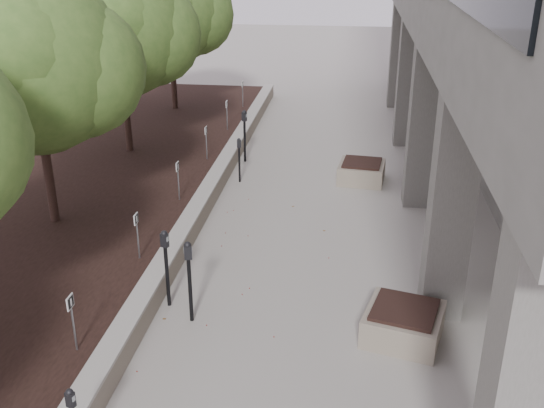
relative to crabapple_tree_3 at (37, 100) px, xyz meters
The scene contains 18 objects.
retaining_wall 4.25m from the crabapple_tree_3, 18.58° to the left, with size 0.39×26.00×0.50m, color gray, non-canonical shape.
planting_bed 3.16m from the crabapple_tree_3, 124.99° to the left, with size 7.00×26.00×0.40m, color black.
crabapple_tree_3 is the anchor object (origin of this frame).
crabapple_tree_4 5.00m from the crabapple_tree_3, 90.00° to the left, with size 4.60×4.00×5.44m, color #3E6125, non-canonical shape.
crabapple_tree_5 10.00m from the crabapple_tree_3, 90.00° to the left, with size 4.60×4.00×5.44m, color #3E6125, non-canonical shape.
parking_sign_3 5.59m from the crabapple_tree_3, 61.43° to the right, with size 0.04×0.22×0.96m, color black, non-canonical shape.
parking_sign_4 3.64m from the crabapple_tree_3, 31.48° to the right, with size 0.04×0.22×0.96m, color black, non-canonical shape.
parking_sign_5 3.64m from the crabapple_tree_3, 31.48° to the left, with size 0.04×0.22×0.96m, color black, non-canonical shape.
parking_sign_6 5.59m from the crabapple_tree_3, 61.43° to the left, with size 0.04×0.22×0.96m, color black, non-canonical shape.
parking_sign_7 8.20m from the crabapple_tree_3, 71.91° to the left, with size 0.04×0.22×0.96m, color black, non-canonical shape.
parking_sign_8 11.01m from the crabapple_tree_3, 76.87° to the left, with size 0.04×0.22×0.96m, color black, non-canonical shape.
parking_meter_2 5.36m from the crabapple_tree_3, 37.15° to the right, with size 0.15×0.11×1.55m, color black, non-canonical shape.
parking_meter_3 4.76m from the crabapple_tree_3, 36.86° to the right, with size 0.15×0.11×1.52m, color black, non-canonical shape.
parking_meter_4 5.78m from the crabapple_tree_3, 47.92° to the left, with size 0.12×0.09×1.26m, color black, non-canonical shape.
parking_meter_5 6.92m from the crabapple_tree_3, 58.97° to the left, with size 0.16×0.11×1.58m, color black, non-canonical shape.
planter_front 8.54m from the crabapple_tree_3, 21.46° to the right, with size 1.23×1.23×0.57m, color gray, non-canonical shape.
planter_back 8.58m from the crabapple_tree_3, 32.65° to the left, with size 1.21×1.21×0.57m, color gray, non-canonical shape.
berry_scatter 6.38m from the crabapple_tree_3, 32.55° to the right, with size 3.30×14.10×0.02m, color maroon, non-canonical shape.
Camera 1 is at (1.64, -4.00, 6.24)m, focal length 41.34 mm.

